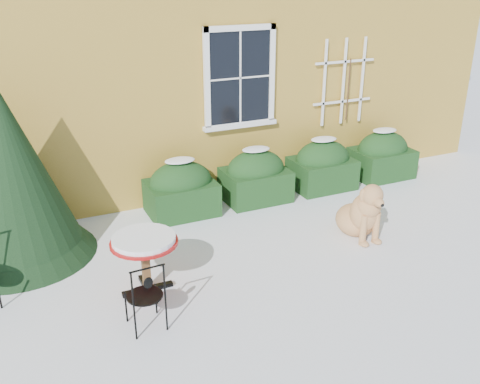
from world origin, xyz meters
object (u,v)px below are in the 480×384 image
dog (362,214)px  evergreen_shrub (10,188)px  bistro_table (144,246)px  patio_chair_near (146,295)px

dog → evergreen_shrub: bearing=165.4°
evergreen_shrub → bistro_table: size_ratio=3.07×
evergreen_shrub → patio_chair_near: evergreen_shrub is taller
evergreen_shrub → patio_chair_near: bearing=-63.7°
evergreen_shrub → bistro_table: bearing=-50.5°
dog → bistro_table: bearing=-174.6°
bistro_table → evergreen_shrub: bearing=129.5°
evergreen_shrub → dog: (4.50, -1.51, -0.62)m
dog → patio_chair_near: bearing=-163.1°
bistro_table → patio_chair_near: (-0.19, -0.69, -0.20)m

